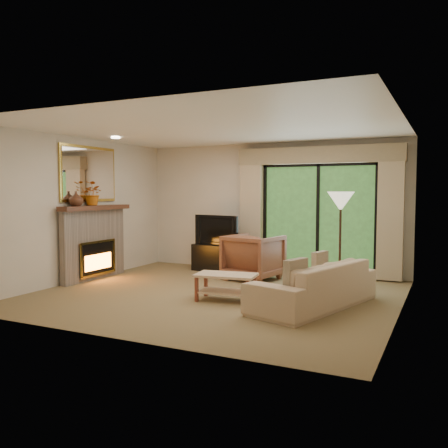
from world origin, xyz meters
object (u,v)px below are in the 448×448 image
at_px(media_console, 219,258).
at_px(sofa, 314,284).
at_px(armchair, 254,257).
at_px(coffee_table, 226,287).

xyz_separation_m(media_console, sofa, (2.50, -2.07, 0.05)).
relative_size(media_console, armchair, 1.18).
bearing_deg(coffee_table, armchair, 90.96).
relative_size(media_console, sofa, 0.50).
distance_m(sofa, coffee_table, 1.30).
bearing_deg(armchair, sofa, 145.96).
height_order(media_console, coffee_table, media_console).
bearing_deg(sofa, media_console, -112.69).
relative_size(armchair, coffee_table, 1.04).
distance_m(media_console, coffee_table, 2.58).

